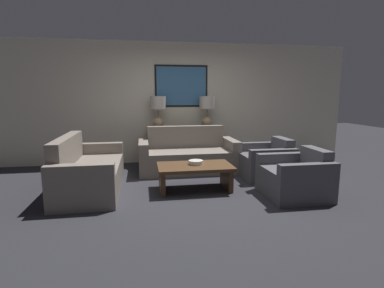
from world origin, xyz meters
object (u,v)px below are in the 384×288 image
at_px(table_lamp_left, 158,109).
at_px(coffee_table, 195,172).
at_px(table_lamp_right, 207,109).
at_px(armchair_near_camera, 296,179).
at_px(decorative_bowl, 196,162).
at_px(couch_by_side, 88,172).
at_px(console_table, 183,146).
at_px(armchair_near_back_wall, 266,162).
at_px(couch_by_back_wall, 188,156).

distance_m(table_lamp_left, coffee_table, 2.17).
distance_m(table_lamp_right, armchair_near_camera, 2.76).
height_order(table_lamp_left, decorative_bowl, table_lamp_left).
bearing_deg(couch_by_side, console_table, 43.56).
height_order(coffee_table, armchair_near_back_wall, armchair_near_back_wall).
bearing_deg(armchair_near_back_wall, armchair_near_camera, -90.00).
relative_size(table_lamp_right, armchair_near_back_wall, 0.79).
height_order(table_lamp_right, decorative_bowl, table_lamp_right).
bearing_deg(decorative_bowl, armchair_near_back_wall, 19.45).
distance_m(decorative_bowl, armchair_near_camera, 1.55).
relative_size(table_lamp_right, coffee_table, 0.60).
bearing_deg(table_lamp_left, coffee_table, -76.45).
height_order(couch_by_side, armchair_near_camera, couch_by_side).
bearing_deg(decorative_bowl, table_lamp_left, 104.59).
relative_size(couch_by_side, decorative_bowl, 8.16).
relative_size(couch_by_side, armchair_near_back_wall, 2.15).
bearing_deg(couch_by_back_wall, console_table, 90.00).
height_order(decorative_bowl, armchair_near_camera, armchair_near_camera).
xyz_separation_m(coffee_table, decorative_bowl, (0.02, 0.05, 0.14)).
bearing_deg(armchair_near_back_wall, couch_by_side, -174.59).
bearing_deg(table_lamp_left, table_lamp_right, 0.00).
relative_size(coffee_table, decorative_bowl, 5.01).
distance_m(coffee_table, armchair_near_camera, 1.54).
distance_m(table_lamp_left, couch_by_back_wall, 1.27).
bearing_deg(decorative_bowl, armchair_near_camera, -22.83).
relative_size(table_lamp_left, armchair_near_back_wall, 0.79).
bearing_deg(couch_by_back_wall, decorative_bowl, -92.47).
xyz_separation_m(armchair_near_back_wall, armchair_near_camera, (0.00, -1.10, 0.00)).
distance_m(table_lamp_right, couch_by_back_wall, 1.27).
bearing_deg(table_lamp_left, console_table, 0.00).
relative_size(couch_by_back_wall, coffee_table, 1.63).
relative_size(couch_by_side, coffee_table, 1.63).
relative_size(coffee_table, armchair_near_back_wall, 1.32).
height_order(console_table, table_lamp_right, table_lamp_right).
bearing_deg(couch_by_back_wall, couch_by_side, -151.06).
bearing_deg(console_table, decorative_bowl, -91.55).
height_order(table_lamp_right, coffee_table, table_lamp_right).
height_order(couch_by_back_wall, couch_by_side, same).
relative_size(table_lamp_left, armchair_near_camera, 0.79).
bearing_deg(table_lamp_right, decorative_bowl, -107.46).
relative_size(couch_by_back_wall, armchair_near_back_wall, 2.15).
bearing_deg(decorative_bowl, table_lamp_right, 72.54).
height_order(couch_by_side, coffee_table, couch_by_side).
relative_size(console_table, table_lamp_left, 2.18).
bearing_deg(couch_by_side, coffee_table, -8.58).
bearing_deg(console_table, armchair_near_back_wall, -45.13).
distance_m(console_table, table_lamp_left, 0.98).
bearing_deg(console_table, armchair_near_camera, -61.04).
bearing_deg(decorative_bowl, console_table, 88.45).
relative_size(couch_by_side, armchair_near_camera, 2.15).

